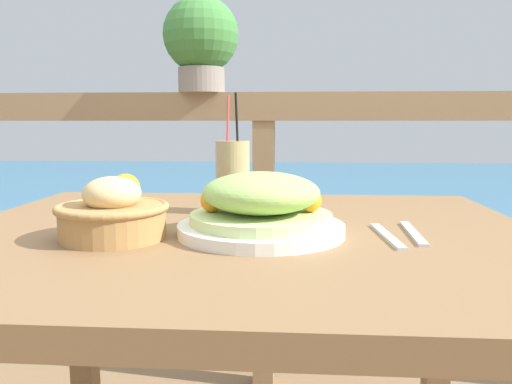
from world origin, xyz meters
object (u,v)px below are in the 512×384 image
object	(u,v)px
bread_basket	(113,214)
potted_plant	(201,40)
drink_glass	(233,177)
salad_plate	(261,208)

from	to	relation	value
bread_basket	potted_plant	xyz separation A→B (m)	(0.00, 0.84, 0.41)
drink_glass	salad_plate	bearing A→B (deg)	-70.52
salad_plate	drink_glass	bearing A→B (deg)	109.48
potted_plant	salad_plate	bearing A→B (deg)	-73.13
drink_glass	bread_basket	size ratio (longest dim) A/B	1.36
salad_plate	potted_plant	bearing A→B (deg)	106.87
drink_glass	potted_plant	xyz separation A→B (m)	(-0.17, 0.59, 0.38)
salad_plate	bread_basket	bearing A→B (deg)	-169.54
salad_plate	bread_basket	distance (m)	0.25
salad_plate	potted_plant	world-z (taller)	potted_plant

